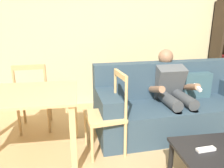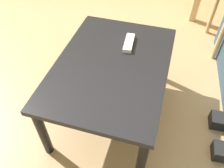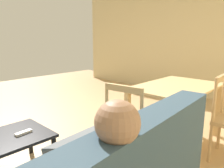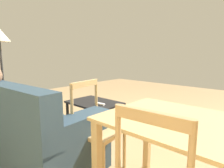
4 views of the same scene
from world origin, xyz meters
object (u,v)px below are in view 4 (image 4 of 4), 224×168
(tv_remote, at_px, (100,104))
(dining_table, at_px, (190,140))
(person_lounging, at_px, (20,108))
(coffee_table, at_px, (94,105))
(floor_lamp, at_px, (0,43))
(couch, at_px, (20,126))
(dining_chair_facing_couch, at_px, (97,129))

(tv_remote, bearing_deg, dining_table, 60.35)
(person_lounging, bearing_deg, dining_table, -168.27)
(person_lounging, bearing_deg, coffee_table, -89.98)
(coffee_table, bearing_deg, dining_table, 156.39)
(person_lounging, relative_size, floor_lamp, 0.66)
(couch, bearing_deg, floor_lamp, -11.50)
(couch, relative_size, dining_table, 1.80)
(coffee_table, relative_size, floor_lamp, 0.52)
(dining_table, bearing_deg, couch, 11.73)
(dining_table, xyz_separation_m, floor_lamp, (3.23, 0.13, 0.77))
(coffee_table, distance_m, dining_table, 2.09)
(tv_remote, bearing_deg, coffee_table, -109.05)
(person_lounging, height_order, coffee_table, person_lounging)
(couch, xyz_separation_m, person_lounging, (-0.02, -0.01, 0.24))
(tv_remote, relative_size, dining_table, 0.14)
(person_lounging, distance_m, dining_chair_facing_couch, 1.04)
(couch, distance_m, floor_lamp, 1.71)
(person_lounging, xyz_separation_m, coffee_table, (0.00, -1.22, -0.21))
(tv_remote, bearing_deg, person_lounging, -14.50)
(tv_remote, distance_m, floor_lamp, 2.03)
(coffee_table, bearing_deg, tv_remote, 165.95)
(person_lounging, relative_size, tv_remote, 6.51)
(couch, distance_m, coffee_table, 1.23)
(person_lounging, distance_m, floor_lamp, 1.60)
(couch, height_order, coffee_table, couch)
(coffee_table, xyz_separation_m, floor_lamp, (1.33, 0.96, 1.05))
(couch, relative_size, dining_chair_facing_couch, 2.31)
(coffee_table, height_order, tv_remote, tv_remote)
(floor_lamp, bearing_deg, dining_chair_facing_couch, -176.81)
(person_lounging, bearing_deg, couch, 11.85)
(coffee_table, height_order, dining_chair_facing_couch, dining_chair_facing_couch)
(coffee_table, distance_m, floor_lamp, 1.95)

